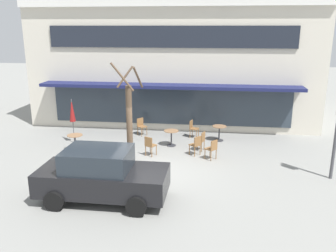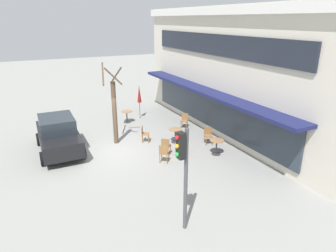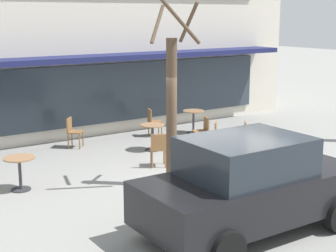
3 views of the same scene
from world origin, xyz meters
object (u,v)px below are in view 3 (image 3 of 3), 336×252
at_px(cafe_chair_1, 212,135).
at_px(cafe_chair_2, 153,120).
at_px(cafe_table_near_wall, 193,118).
at_px(street_tree, 172,105).
at_px(cafe_table_streetside, 20,168).
at_px(cafe_chair_5, 241,134).
at_px(cafe_table_by_tree, 153,133).
at_px(cafe_chair_4, 73,130).
at_px(parked_sedan, 249,185).
at_px(cafe_chair_0, 158,147).
at_px(cafe_chair_3, 203,130).

height_order(cafe_chair_1, cafe_chair_2, same).
relative_size(cafe_table_near_wall, street_tree, 0.18).
distance_m(cafe_table_near_wall, cafe_chair_1, 2.48).
relative_size(cafe_table_streetside, cafe_chair_5, 0.85).
relative_size(cafe_table_by_tree, cafe_chair_1, 0.85).
bearing_deg(street_tree, cafe_chair_4, 95.73).
xyz_separation_m(cafe_table_streetside, cafe_chair_2, (5.24, 2.74, 0.01)).
bearing_deg(cafe_table_by_tree, cafe_chair_4, 138.42).
distance_m(cafe_table_by_tree, parked_sedan, 5.99).
distance_m(cafe_table_near_wall, cafe_chair_0, 4.00).
bearing_deg(cafe_chair_2, cafe_chair_5, -72.15).
relative_size(cafe_chair_0, cafe_chair_1, 1.00).
height_order(cafe_table_streetside, cafe_chair_2, cafe_chair_2).
bearing_deg(parked_sedan, cafe_table_by_tree, 74.36).
height_order(cafe_chair_1, cafe_chair_5, same).
relative_size(cafe_chair_2, parked_sedan, 0.21).
relative_size(cafe_chair_1, cafe_chair_2, 1.00).
bearing_deg(cafe_table_near_wall, cafe_chair_2, 163.44).
relative_size(cafe_chair_0, cafe_chair_3, 1.00).
xyz_separation_m(cafe_table_streetside, cafe_chair_3, (5.73, 0.75, 0.01)).
distance_m(cafe_chair_1, cafe_chair_5, 0.84).
bearing_deg(cafe_chair_0, cafe_chair_2, 59.94).
height_order(parked_sedan, street_tree, street_tree).
bearing_deg(cafe_chair_4, street_tree, -84.27).
bearing_deg(cafe_chair_5, cafe_chair_0, 177.46).
height_order(cafe_chair_4, cafe_chair_5, same).
distance_m(cafe_chair_1, street_tree, 3.38).
bearing_deg(cafe_chair_0, cafe_chair_3, 24.13).
bearing_deg(cafe_table_by_tree, cafe_chair_5, -39.73).
xyz_separation_m(cafe_table_by_tree, cafe_chair_0, (-0.78, -1.50, 0.01)).
height_order(cafe_chair_5, parked_sedan, parked_sedan).
height_order(cafe_table_streetside, street_tree, street_tree).
xyz_separation_m(cafe_table_near_wall, cafe_chair_5, (-0.34, -2.70, 0.01)).
relative_size(cafe_chair_0, cafe_chair_2, 1.00).
bearing_deg(cafe_table_by_tree, cafe_chair_2, 57.39).
height_order(cafe_chair_2, cafe_chair_4, same).
relative_size(cafe_chair_1, cafe_chair_5, 1.00).
bearing_deg(cafe_chair_2, cafe_table_by_tree, -122.61).
xyz_separation_m(cafe_table_near_wall, cafe_chair_1, (-1.04, -2.25, 0.01)).
distance_m(cafe_chair_3, cafe_chair_4, 3.83).
height_order(cafe_chair_0, cafe_chair_2, same).
xyz_separation_m(cafe_chair_0, cafe_chair_1, (2.01, 0.33, 0.00)).
relative_size(cafe_table_streetside, cafe_chair_2, 0.85).
relative_size(cafe_table_by_tree, cafe_chair_3, 0.85).
bearing_deg(cafe_chair_5, cafe_table_near_wall, 82.89).
xyz_separation_m(cafe_chair_5, street_tree, (-3.27, -1.28, 1.36)).
distance_m(cafe_chair_4, parked_sedan, 7.34).
height_order(cafe_chair_0, cafe_chair_4, same).
relative_size(cafe_table_near_wall, cafe_chair_5, 0.85).
bearing_deg(cafe_table_by_tree, cafe_chair_1, -43.33).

